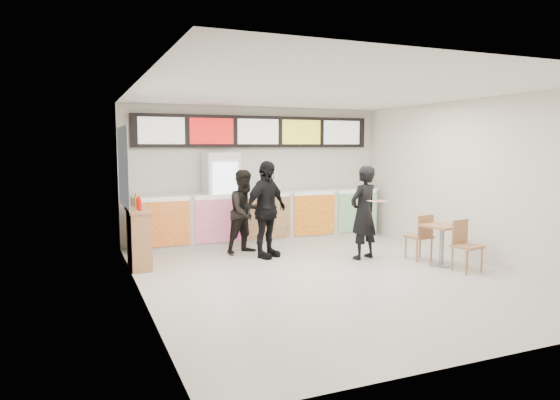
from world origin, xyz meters
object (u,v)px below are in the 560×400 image
cafe_table (442,237)px  customer_left (245,212)px  condiment_ledge (139,238)px  service_counter (263,217)px  customer_mid (266,209)px  customer_main (364,213)px  drinks_fridge (221,199)px

cafe_table → customer_left: bearing=131.5°
customer_left → condiment_ledge: size_ratio=1.34×
service_counter → customer_mid: bearing=-108.2°
customer_main → customer_mid: 1.85m
customer_left → cafe_table: 3.75m
customer_mid → cafe_table: customer_mid is taller
customer_left → condiment_ledge: 2.18m
service_counter → condiment_ledge: size_ratio=4.48×
customer_main → condiment_ledge: (-4.02, 0.92, -0.35)m
customer_main → customer_mid: bearing=-43.7°
customer_left → condiment_ledge: bearing=172.3°
drinks_fridge → cafe_table: drinks_fridge is taller
customer_left → condiment_ledge: customer_left is taller
service_counter → customer_mid: 1.55m
service_counter → customer_main: customer_main is taller
drinks_fridge → customer_left: (0.23, -0.91, -0.17)m
customer_main → customer_left: 2.33m
service_counter → customer_main: size_ratio=3.14×
customer_main → customer_left: size_ratio=1.06×
customer_main → cafe_table: 1.47m
service_counter → cafe_table: 3.92m
customer_left → cafe_table: size_ratio=1.08×
condiment_ledge → service_counter: bearing=25.1°
drinks_fridge → condiment_ledge: drinks_fridge is taller
customer_mid → condiment_ledge: (-2.35, 0.11, -0.40)m
customer_main → condiment_ledge: customer_main is taller
customer_mid → customer_left: bearing=84.8°
customer_left → condiment_ledge: (-2.12, -0.43, -0.30)m
service_counter → cafe_table: (2.21, -3.24, -0.06)m
drinks_fridge → customer_mid: (0.46, -1.45, -0.07)m
service_counter → drinks_fridge: drinks_fridge is taller
drinks_fridge → customer_left: 0.95m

